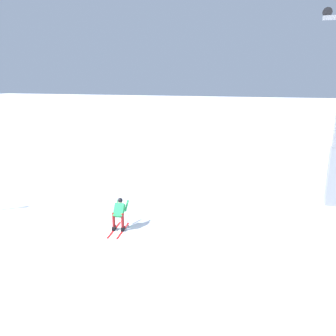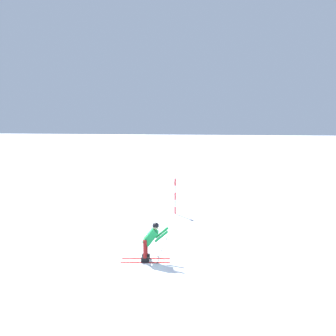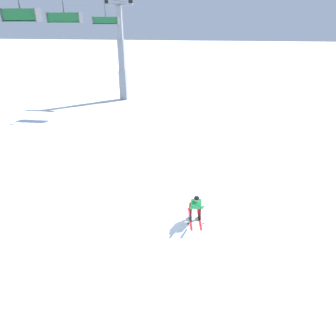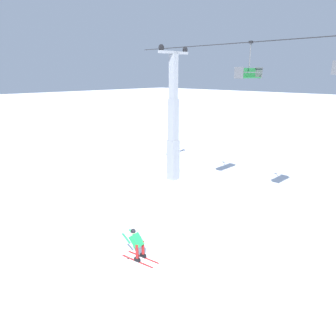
{
  "view_description": "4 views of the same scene",
  "coord_description": "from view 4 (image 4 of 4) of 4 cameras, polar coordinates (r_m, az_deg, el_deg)",
  "views": [
    {
      "loc": [
        11.54,
        6.17,
        6.41
      ],
      "look_at": [
        -1.6,
        1.62,
        2.81
      ],
      "focal_mm": 36.25,
      "sensor_mm": 36.0,
      "label": 1
    },
    {
      "loc": [
        -3.91,
        12.68,
        4.91
      ],
      "look_at": [
        -1.73,
        0.53,
        3.44
      ],
      "focal_mm": 42.0,
      "sensor_mm": 36.0,
      "label": 2
    },
    {
      "loc": [
        -12.02,
        -0.84,
        7.92
      ],
      "look_at": [
        -1.64,
        0.67,
        2.84
      ],
      "focal_mm": 32.68,
      "sensor_mm": 36.0,
      "label": 3
    },
    {
      "loc": [
        8.77,
        -8.54,
        7.89
      ],
      "look_at": [
        -1.19,
        1.82,
        3.66
      ],
      "focal_mm": 34.33,
      "sensor_mm": 36.0,
      "label": 4
    }
  ],
  "objects": [
    {
      "name": "skier_carving_main",
      "position": [
        14.51,
        -5.61,
        -12.97
      ],
      "size": [
        1.79,
        0.85,
        1.53
      ],
      "color": "red",
      "rests_on": "ground_plane"
    },
    {
      "name": "chairlift_seat_nearest",
      "position": [
        20.16,
        13.98,
        16.06
      ],
      "size": [
        0.61,
        2.22,
        2.06
      ],
      "color": "black"
    },
    {
      "name": "lift_tower_near",
      "position": [
        24.03,
        0.94,
        7.37
      ],
      "size": [
        0.71,
        2.87,
        9.77
      ],
      "color": "gray",
      "rests_on": "ground_plane"
    },
    {
      "name": "ground_plane",
      "position": [
        14.56,
        -1.66,
        -16.41
      ],
      "size": [
        260.0,
        260.0,
        0.0
      ],
      "primitive_type": "plane",
      "color": "white"
    }
  ]
}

